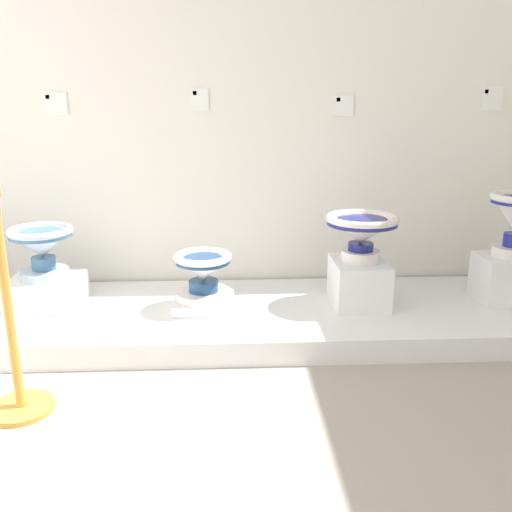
{
  "coord_description": "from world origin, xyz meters",
  "views": [
    {
      "loc": [
        1.81,
        -0.93,
        1.27
      ],
      "look_at": [
        1.95,
        1.99,
        0.44
      ],
      "focal_mm": 37.45,
      "sensor_mm": 36.0,
      "label": 1
    }
  ],
  "objects_px": {
    "antique_toilet_leftmost": "(362,230)",
    "info_placard_fourth": "(492,99)",
    "plinth_block_slender_white": "(508,279)",
    "info_placard_second": "(200,100)",
    "plinth_block_rightmost": "(47,292)",
    "antique_toilet_rightmost": "(42,245)",
    "plinth_block_pale_glazed": "(204,303)",
    "info_placard_third": "(344,106)",
    "info_placard_first": "(56,103)",
    "antique_toilet_pale_glazed": "(203,271)",
    "plinth_block_leftmost": "(359,283)",
    "stanchion_post_near_left": "(14,354)"
  },
  "relations": [
    {
      "from": "antique_toilet_leftmost",
      "to": "info_placard_fourth",
      "type": "xyz_separation_m",
      "value": [
        0.91,
        0.5,
        0.72
      ]
    },
    {
      "from": "plinth_block_slender_white",
      "to": "info_placard_second",
      "type": "height_order",
      "value": "info_placard_second"
    },
    {
      "from": "plinth_block_rightmost",
      "to": "info_placard_second",
      "type": "relative_size",
      "value": 2.96
    },
    {
      "from": "antique_toilet_rightmost",
      "to": "plinth_block_pale_glazed",
      "type": "bearing_deg",
      "value": -5.17
    },
    {
      "from": "info_placard_fourth",
      "to": "info_placard_third",
      "type": "bearing_deg",
      "value": -180.0
    },
    {
      "from": "info_placard_second",
      "to": "antique_toilet_leftmost",
      "type": "bearing_deg",
      "value": -28.34
    },
    {
      "from": "info_placard_first",
      "to": "antique_toilet_pale_glazed",
      "type": "bearing_deg",
      "value": -30.23
    },
    {
      "from": "antique_toilet_leftmost",
      "to": "info_placard_third",
      "type": "distance_m",
      "value": 0.84
    },
    {
      "from": "plinth_block_pale_glazed",
      "to": "info_placard_third",
      "type": "distance_m",
      "value": 1.5
    },
    {
      "from": "plinth_block_leftmost",
      "to": "antique_toilet_leftmost",
      "type": "distance_m",
      "value": 0.32
    },
    {
      "from": "antique_toilet_pale_glazed",
      "to": "info_placard_third",
      "type": "bearing_deg",
      "value": 30.74
    },
    {
      "from": "stanchion_post_near_left",
      "to": "antique_toilet_pale_glazed",
      "type": "bearing_deg",
      "value": 48.05
    },
    {
      "from": "plinth_block_leftmost",
      "to": "antique_toilet_leftmost",
      "type": "height_order",
      "value": "antique_toilet_leftmost"
    },
    {
      "from": "plinth_block_pale_glazed",
      "to": "info_placard_first",
      "type": "bearing_deg",
      "value": 149.77
    },
    {
      "from": "plinth_block_pale_glazed",
      "to": "plinth_block_leftmost",
      "type": "relative_size",
      "value": 0.92
    },
    {
      "from": "info_placard_second",
      "to": "info_placard_third",
      "type": "height_order",
      "value": "info_placard_second"
    },
    {
      "from": "info_placard_fourth",
      "to": "info_placard_first",
      "type": "bearing_deg",
      "value": -180.0
    },
    {
      "from": "plinth_block_pale_glazed",
      "to": "antique_toilet_leftmost",
      "type": "relative_size",
      "value": 0.83
    },
    {
      "from": "info_placard_third",
      "to": "antique_toilet_rightmost",
      "type": "bearing_deg",
      "value": -166.25
    },
    {
      "from": "plinth_block_rightmost",
      "to": "plinth_block_leftmost",
      "type": "bearing_deg",
      "value": -1.86
    },
    {
      "from": "info_placard_second",
      "to": "info_placard_fourth",
      "type": "height_order",
      "value": "info_placard_fourth"
    },
    {
      "from": "antique_toilet_leftmost",
      "to": "stanchion_post_near_left",
      "type": "distance_m",
      "value": 1.89
    },
    {
      "from": "info_placard_first",
      "to": "plinth_block_leftmost",
      "type": "bearing_deg",
      "value": -15.45
    },
    {
      "from": "plinth_block_pale_glazed",
      "to": "plinth_block_leftmost",
      "type": "height_order",
      "value": "plinth_block_leftmost"
    },
    {
      "from": "plinth_block_rightmost",
      "to": "plinth_block_slender_white",
      "type": "bearing_deg",
      "value": -0.96
    },
    {
      "from": "plinth_block_pale_glazed",
      "to": "info_placard_fourth",
      "type": "xyz_separation_m",
      "value": [
        1.82,
        0.52,
        1.14
      ]
    },
    {
      "from": "info_placard_first",
      "to": "antique_toilet_leftmost",
      "type": "bearing_deg",
      "value": -15.45
    },
    {
      "from": "antique_toilet_pale_glazed",
      "to": "plinth_block_slender_white",
      "type": "relative_size",
      "value": 0.92
    },
    {
      "from": "plinth_block_leftmost",
      "to": "info_placard_second",
      "type": "height_order",
      "value": "info_placard_second"
    },
    {
      "from": "plinth_block_rightmost",
      "to": "antique_toilet_rightmost",
      "type": "relative_size",
      "value": 1.1
    },
    {
      "from": "plinth_block_slender_white",
      "to": "plinth_block_pale_glazed",
      "type": "bearing_deg",
      "value": -178.82
    },
    {
      "from": "info_placard_second",
      "to": "info_placard_fourth",
      "type": "distance_m",
      "value": 1.84
    },
    {
      "from": "antique_toilet_rightmost",
      "to": "plinth_block_pale_glazed",
      "type": "relative_size",
      "value": 1.05
    },
    {
      "from": "antique_toilet_rightmost",
      "to": "stanchion_post_near_left",
      "type": "distance_m",
      "value": 0.96
    },
    {
      "from": "plinth_block_slender_white",
      "to": "info_placard_first",
      "type": "distance_m",
      "value": 2.93
    },
    {
      "from": "antique_toilet_leftmost",
      "to": "stanchion_post_near_left",
      "type": "relative_size",
      "value": 0.42
    },
    {
      "from": "antique_toilet_pale_glazed",
      "to": "plinth_block_rightmost",
      "type": "bearing_deg",
      "value": 174.83
    },
    {
      "from": "antique_toilet_rightmost",
      "to": "info_placard_second",
      "type": "bearing_deg",
      "value": 26.04
    },
    {
      "from": "info_placard_second",
      "to": "info_placard_third",
      "type": "relative_size",
      "value": 1.06
    },
    {
      "from": "plinth_block_leftmost",
      "to": "antique_toilet_leftmost",
      "type": "relative_size",
      "value": 0.9
    },
    {
      "from": "antique_toilet_rightmost",
      "to": "info_placard_fourth",
      "type": "bearing_deg",
      "value": 9.12
    },
    {
      "from": "antique_toilet_pale_glazed",
      "to": "plinth_block_slender_white",
      "type": "xyz_separation_m",
      "value": [
        1.81,
        0.04,
        -0.09
      ]
    },
    {
      "from": "plinth_block_pale_glazed",
      "to": "plinth_block_leftmost",
      "type": "bearing_deg",
      "value": 1.51
    },
    {
      "from": "antique_toilet_rightmost",
      "to": "plinth_block_leftmost",
      "type": "height_order",
      "value": "antique_toilet_rightmost"
    },
    {
      "from": "plinth_block_rightmost",
      "to": "info_placard_first",
      "type": "distance_m",
      "value": 1.15
    },
    {
      "from": "plinth_block_pale_glazed",
      "to": "info_placard_fourth",
      "type": "bearing_deg",
      "value": 16.01
    },
    {
      "from": "plinth_block_leftmost",
      "to": "antique_toilet_pale_glazed",
      "type": "bearing_deg",
      "value": -178.49
    },
    {
      "from": "antique_toilet_rightmost",
      "to": "plinth_block_slender_white",
      "type": "distance_m",
      "value": 2.74
    },
    {
      "from": "plinth_block_pale_glazed",
      "to": "info_placard_second",
      "type": "xyz_separation_m",
      "value": [
        -0.02,
        0.52,
        1.14
      ]
    },
    {
      "from": "antique_toilet_pale_glazed",
      "to": "plinth_block_slender_white",
      "type": "height_order",
      "value": "antique_toilet_pale_glazed"
    }
  ]
}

